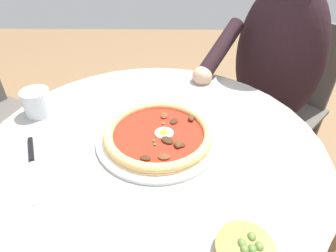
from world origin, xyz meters
TOP-DOWN VIEW (x-y plane):
  - dining_table at (0.00, 0.00)m, footprint 0.88×0.88m
  - pizza_on_plate at (0.01, -0.02)m, footprint 0.32×0.32m
  - water_glass at (0.13, 0.34)m, footprint 0.08×0.08m
  - steak_knife at (-0.07, 0.29)m, footprint 0.21×0.10m
  - olive_pan at (-0.30, -0.18)m, footprint 0.12×0.10m
  - diner_person at (0.48, -0.45)m, footprint 0.44×0.56m
  - cafe_chair_diner at (0.57, -0.55)m, footprint 0.54×0.54m

SIDE VIEW (x-z plane):
  - cafe_chair_diner at x=0.57m, z-range 0.09..0.93m
  - dining_table at x=0.00m, z-range 0.16..0.87m
  - diner_person at x=0.48m, z-range -0.07..1.14m
  - steak_knife at x=-0.07m, z-range 0.71..0.72m
  - olive_pan at x=-0.30m, z-range 0.70..0.75m
  - pizza_on_plate at x=0.01m, z-range 0.71..0.74m
  - water_glass at x=0.13m, z-range 0.71..0.78m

